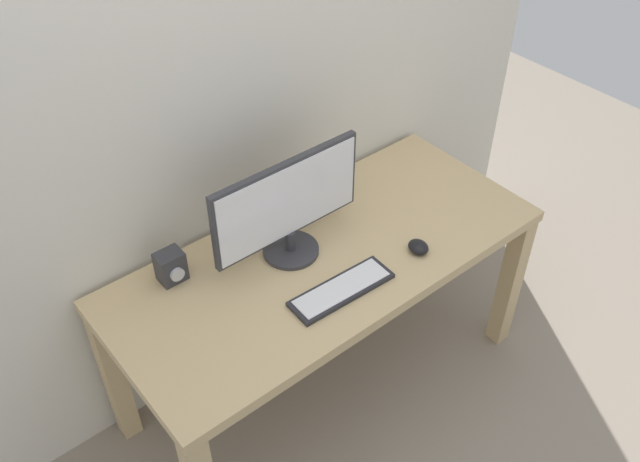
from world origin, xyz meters
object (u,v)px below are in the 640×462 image
at_px(keyboard_primary, 342,289).
at_px(mouse, 418,247).
at_px(desk, 326,274).
at_px(monitor, 288,206).
at_px(audio_controller, 171,267).

bearing_deg(keyboard_primary, mouse, -3.65).
relative_size(desk, monitor, 2.70).
height_order(desk, audio_controller, audio_controller).
bearing_deg(desk, audio_controller, 154.24).
bearing_deg(keyboard_primary, audio_controller, 134.69).
height_order(desk, mouse, mouse).
bearing_deg(audio_controller, keyboard_primary, -45.31).
relative_size(monitor, keyboard_primary, 1.55).
bearing_deg(monitor, keyboard_primary, -87.56).
height_order(keyboard_primary, audio_controller, audio_controller).
distance_m(desk, audio_controller, 0.56).
xyz_separation_m(desk, monitor, (-0.09, 0.09, 0.31)).
relative_size(mouse, audio_controller, 0.71).
distance_m(desk, monitor, 0.33).
distance_m(monitor, keyboard_primary, 0.33).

